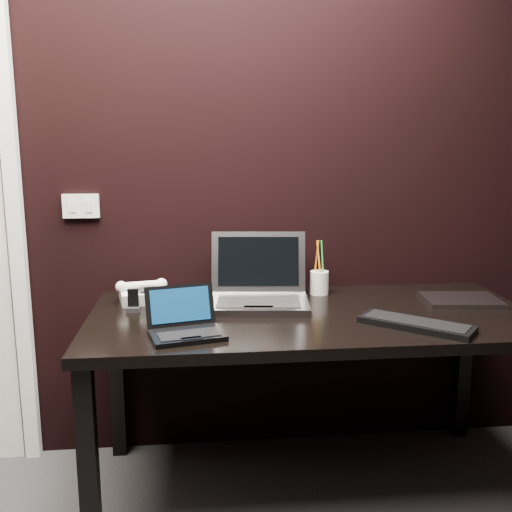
{
  "coord_description": "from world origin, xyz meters",
  "views": [
    {
      "loc": [
        -0.14,
        -0.67,
        1.37
      ],
      "look_at": [
        0.08,
        1.35,
        0.98
      ],
      "focal_mm": 40.0,
      "sensor_mm": 36.0,
      "label": 1
    }
  ],
  "objects": [
    {
      "name": "wall_back",
      "position": [
        0.0,
        1.8,
        1.3
      ],
      "size": [
        4.0,
        0.0,
        4.0
      ],
      "primitive_type": "plane",
      "rotation": [
        1.57,
        0.0,
        0.0
      ],
      "color": "black",
      "rests_on": "ground"
    },
    {
      "name": "wall_switch",
      "position": [
        -0.62,
        1.79,
        1.12
      ],
      "size": [
        0.15,
        0.02,
        0.1
      ],
      "color": "silver",
      "rests_on": "wall_back"
    },
    {
      "name": "desk",
      "position": [
        0.3,
        1.4,
        0.66
      ],
      "size": [
        1.7,
        0.8,
        0.74
      ],
      "color": "black",
      "rests_on": "ground"
    },
    {
      "name": "netbook",
      "position": [
        -0.18,
        1.19,
        0.77
      ],
      "size": [
        0.28,
        0.26,
        0.15
      ],
      "color": "black",
      "rests_on": "desk"
    },
    {
      "name": "silver_laptop",
      "position": [
        0.11,
        1.54,
        0.79
      ],
      "size": [
        0.43,
        0.4,
        0.27
      ],
      "color": "gray",
      "rests_on": "desk"
    },
    {
      "name": "ext_keyboard",
      "position": [
        0.63,
        1.18,
        0.75
      ],
      "size": [
        0.39,
        0.36,
        0.02
      ],
      "color": "black",
      "rests_on": "desk"
    },
    {
      "name": "closed_laptop",
      "position": [
        0.93,
        1.48,
        0.75
      ],
      "size": [
        0.32,
        0.24,
        0.02
      ],
      "color": "#9C9BA1",
      "rests_on": "desk"
    },
    {
      "name": "desk_phone",
      "position": [
        -0.37,
        1.62,
        0.78
      ],
      "size": [
        0.21,
        0.19,
        0.1
      ],
      "color": "silver",
      "rests_on": "desk"
    },
    {
      "name": "mobile_phone",
      "position": [
        -0.39,
        1.49,
        0.77
      ],
      "size": [
        0.05,
        0.04,
        0.09
      ],
      "color": "black",
      "rests_on": "desk"
    },
    {
      "name": "pen_cup",
      "position": [
        0.38,
        1.67,
        0.79
      ],
      "size": [
        0.08,
        0.08,
        0.24
      ],
      "color": "silver",
      "rests_on": "desk"
    }
  ]
}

